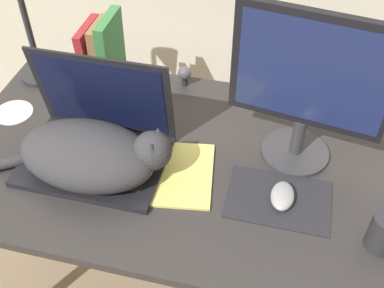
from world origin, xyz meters
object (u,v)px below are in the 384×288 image
notepad (175,174)px  external_monitor (309,85)px  computer_mouse (282,196)px  desk_lamp (27,7)px  cd_disc (13,112)px  webcam (185,74)px  cat (92,155)px  book_row (103,53)px  laptop (97,141)px

notepad → external_monitor: bearing=27.2°
computer_mouse → desk_lamp: (-0.81, 0.32, 0.26)m
notepad → cd_disc: bearing=166.9°
webcam → cat: bearing=-107.0°
book_row → desk_lamp: bearing=-162.6°
computer_mouse → cd_disc: (-0.85, 0.15, -0.02)m
desk_lamp → cd_disc: desk_lamp is taller
cat → cd_disc: 0.40m
external_monitor → book_row: bearing=163.1°
laptop → desk_lamp: bearing=137.3°
book_row → desk_lamp: 0.26m
external_monitor → desk_lamp: 0.84m
cat → book_row: size_ratio=2.06×
notepad → cd_disc: notepad is taller
notepad → cd_disc: (-0.56, 0.13, -0.00)m
external_monitor → computer_mouse: (-0.02, -0.18, -0.22)m
cat → computer_mouse: 0.51m
cat → book_row: (-0.12, 0.40, 0.04)m
cat → notepad: cat is taller
computer_mouse → notepad: computer_mouse is taller
computer_mouse → desk_lamp: 0.91m
cat → cd_disc: size_ratio=4.13×
cd_disc → book_row: bearing=45.2°
cd_disc → webcam: bearing=28.8°
laptop → external_monitor: size_ratio=0.88×
cd_disc → cat: bearing=-27.2°
computer_mouse → notepad: (-0.29, 0.02, -0.01)m
laptop → book_row: (-0.11, 0.33, 0.06)m
webcam → laptop: bearing=-112.4°
cat → book_row: bearing=107.0°
external_monitor → computer_mouse: bearing=-95.6°
external_monitor → webcam: 0.49m
external_monitor → computer_mouse: 0.29m
desk_lamp → book_row: bearing=17.4°
laptop → book_row: size_ratio=1.62×
external_monitor → webcam: external_monitor is taller
laptop → cat: 0.08m
book_row → cd_disc: size_ratio=2.01×
external_monitor → computer_mouse: external_monitor is taller
cat → computer_mouse: bearing=3.1°
book_row → cd_disc: 0.33m
notepad → cd_disc: size_ratio=2.19×
notepad → webcam: (-0.08, 0.39, 0.04)m
computer_mouse → webcam: bearing=131.3°
cat → computer_mouse: (0.50, 0.03, -0.06)m
laptop → cat: size_ratio=0.79×
book_row → notepad: size_ratio=0.92×
laptop → webcam: bearing=67.6°
cd_disc → computer_mouse: bearing=-10.1°
book_row → cd_disc: bearing=-134.8°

